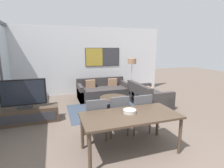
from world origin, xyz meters
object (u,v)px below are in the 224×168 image
object	(u,v)px
television	(24,94)
fruit_bowl	(130,111)
dining_chair_left	(95,117)
dining_chair_centre	(118,113)
sofa_side	(147,97)
dining_chair_right	(140,111)
sofa_main	(103,91)
tv_console	(26,115)
coffee_table	(114,100)
dining_table	(130,118)
floor_lamp	(132,64)

from	to	relation	value
television	fruit_bowl	xyz separation A→B (m)	(2.09, -1.99, -0.00)
television	fruit_bowl	distance (m)	2.89
dining_chair_left	dining_chair_centre	bearing A→B (deg)	5.74
sofa_side	dining_chair_right	world-z (taller)	dining_chair_right
sofa_main	tv_console	bearing A→B (deg)	-147.96
coffee_table	dining_table	distance (m)	2.39
dining_chair_centre	floor_lamp	distance (m)	3.57
dining_chair_right	dining_table	bearing A→B (deg)	-131.15
dining_chair_right	floor_lamp	size ratio (longest dim) A/B	0.62
dining_chair_left	fruit_bowl	bearing A→B (deg)	-44.21
sofa_side	dining_chair_centre	bearing A→B (deg)	134.56
sofa_side	dining_chair_centre	xyz separation A→B (m)	(-1.71, -1.68, 0.27)
tv_console	fruit_bowl	world-z (taller)	fruit_bowl
tv_console	sofa_main	world-z (taller)	sofa_main
television	sofa_side	distance (m)	3.83
television	sofa_main	distance (m)	3.07
dining_chair_centre	fruit_bowl	bearing A→B (deg)	-88.12
floor_lamp	sofa_side	bearing A→B (deg)	-91.24
dining_chair_centre	fruit_bowl	distance (m)	0.64
dining_chair_right	sofa_main	bearing A→B (deg)	90.75
sofa_main	floor_lamp	world-z (taller)	floor_lamp
television	fruit_bowl	world-z (taller)	television
dining_table	dining_chair_centre	distance (m)	0.68
dining_chair_right	floor_lamp	bearing A→B (deg)	68.53
sofa_side	floor_lamp	distance (m)	1.69
sofa_side	dining_chair_centre	distance (m)	2.41
coffee_table	fruit_bowl	distance (m)	2.33
sofa_main	fruit_bowl	xyz separation A→B (m)	(-0.47, -3.59, 0.52)
sofa_main	dining_chair_left	world-z (taller)	dining_chair_left
sofa_main	coffee_table	world-z (taller)	sofa_main
coffee_table	dining_chair_centre	xyz separation A→B (m)	(-0.49, -1.65, 0.23)
sofa_main	coffee_table	xyz separation A→B (m)	(0.00, -1.36, 0.03)
sofa_main	dining_chair_right	world-z (taller)	dining_chair_right
tv_console	dining_table	world-z (taller)	dining_table
sofa_main	dining_chair_right	size ratio (longest dim) A/B	2.06
dining_chair_left	tv_console	bearing A→B (deg)	136.70
sofa_main	dining_chair_left	size ratio (longest dim) A/B	2.06
television	floor_lamp	xyz separation A→B (m)	(3.81, 1.62, 0.50)
sofa_main	coffee_table	size ratio (longest dim) A/B	2.12
fruit_bowl	coffee_table	bearing A→B (deg)	78.18
television	floor_lamp	world-z (taller)	floor_lamp
coffee_table	floor_lamp	size ratio (longest dim) A/B	0.60
tv_console	coffee_table	world-z (taller)	tv_console
tv_console	television	xyz separation A→B (m)	(-0.00, 0.00, 0.58)
dining_table	dining_chair_centre	bearing A→B (deg)	90.00
sofa_main	floor_lamp	distance (m)	1.62
dining_chair_centre	dining_chair_right	size ratio (longest dim) A/B	1.00
sofa_side	dining_chair_left	bearing A→B (deg)	127.83
sofa_side	fruit_bowl	world-z (taller)	fruit_bowl
dining_chair_right	floor_lamp	distance (m)	3.40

